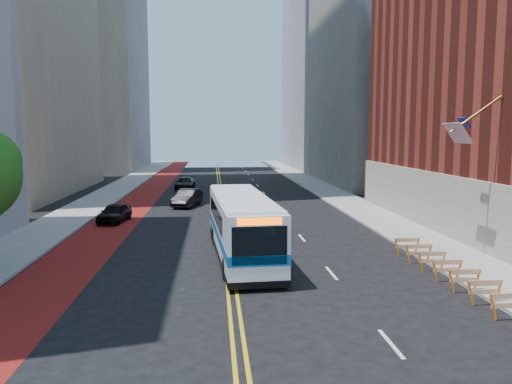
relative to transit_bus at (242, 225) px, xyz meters
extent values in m
plane|color=black|center=(-0.73, -9.46, -1.74)|extent=(160.00, 160.00, 0.00)
cube|color=gray|center=(-12.73, 20.54, -1.67)|extent=(4.00, 140.00, 0.15)
cube|color=gray|center=(11.27, 20.54, -1.67)|extent=(4.00, 140.00, 0.15)
cube|color=maroon|center=(-8.83, 20.54, -1.74)|extent=(3.60, 140.00, 0.01)
cube|color=gold|center=(-0.91, 20.54, -1.74)|extent=(0.14, 140.00, 0.01)
cube|color=gold|center=(-0.55, 20.54, -1.74)|extent=(0.14, 140.00, 0.01)
cube|color=silver|center=(4.07, -11.46, -1.74)|extent=(0.14, 2.20, 0.01)
cube|color=silver|center=(4.07, -3.46, -1.74)|extent=(0.14, 2.20, 0.01)
cube|color=silver|center=(4.07, 4.54, -1.74)|extent=(0.14, 2.20, 0.01)
cube|color=silver|center=(4.07, 12.54, -1.74)|extent=(0.14, 2.20, 0.01)
cube|color=silver|center=(4.07, 20.54, -1.74)|extent=(0.14, 2.20, 0.01)
cube|color=silver|center=(4.07, 28.54, -1.74)|extent=(0.14, 2.20, 0.01)
cube|color=silver|center=(4.07, 36.54, -1.74)|extent=(0.14, 2.20, 0.01)
cube|color=silver|center=(4.07, 44.54, -1.74)|extent=(0.14, 2.20, 0.01)
cube|color=silver|center=(4.07, 52.54, -1.74)|extent=(0.14, 2.20, 0.01)
cube|color=silver|center=(4.07, 60.54, -1.74)|extent=(0.14, 2.20, 0.01)
cube|color=silver|center=(4.07, 68.54, -1.74)|extent=(0.14, 2.20, 0.01)
cube|color=silver|center=(4.07, 76.54, -1.74)|extent=(0.14, 2.20, 0.01)
cube|color=#9E9384|center=(13.32, 2.54, 0.26)|extent=(0.50, 36.00, 4.00)
cube|color=black|center=(13.42, 3.54, -0.64)|extent=(0.35, 2.80, 2.20)
cube|color=black|center=(13.42, 10.54, -0.64)|extent=(0.35, 2.80, 2.20)
cube|color=#A57F33|center=(13.32, -1.46, 6.76)|extent=(0.25, 0.25, 0.25)
cylinder|color=#A57F33|center=(11.97, -1.46, 5.86)|extent=(2.85, 0.12, 2.05)
cube|color=#B21419|center=(10.97, -1.46, 4.86)|extent=(0.75, 1.90, 1.05)
cube|color=navy|center=(11.52, -1.01, 5.41)|extent=(0.39, 0.85, 0.52)
cube|color=slate|center=(22.27, 38.54, 18.26)|extent=(18.00, 26.00, 40.00)
cube|color=gray|center=(23.27, 68.54, 25.76)|extent=(20.00, 28.00, 55.00)
cube|color=orange|center=(8.32, -9.91, -1.24)|extent=(0.32, 0.06, 0.99)
cube|color=orange|center=(8.87, -9.91, -0.84)|extent=(1.25, 0.05, 0.22)
cube|color=orange|center=(8.87, -9.91, -1.19)|extent=(1.25, 0.05, 0.18)
cube|color=orange|center=(8.32, -8.36, -1.24)|extent=(0.32, 0.06, 0.99)
cube|color=orange|center=(9.42, -8.36, -1.24)|extent=(0.32, 0.06, 0.99)
cube|color=orange|center=(8.87, -8.36, -0.84)|extent=(1.25, 0.05, 0.22)
cube|color=orange|center=(8.87, -8.36, -1.19)|extent=(1.25, 0.05, 0.18)
cube|color=orange|center=(8.32, -6.81, -1.24)|extent=(0.32, 0.06, 0.99)
cube|color=orange|center=(9.42, -6.81, -1.24)|extent=(0.32, 0.06, 0.99)
cube|color=orange|center=(8.87, -6.81, -0.84)|extent=(1.25, 0.05, 0.22)
cube|color=orange|center=(8.87, -6.81, -1.19)|extent=(1.25, 0.05, 0.18)
cube|color=orange|center=(8.32, -5.26, -1.24)|extent=(0.32, 0.06, 0.99)
cube|color=orange|center=(9.42, -5.26, -1.24)|extent=(0.32, 0.06, 0.99)
cube|color=orange|center=(8.87, -5.26, -0.84)|extent=(1.25, 0.05, 0.22)
cube|color=orange|center=(8.87, -5.26, -1.19)|extent=(1.25, 0.05, 0.18)
cube|color=orange|center=(8.32, -3.71, -1.24)|extent=(0.32, 0.06, 0.99)
cube|color=orange|center=(9.42, -3.71, -1.24)|extent=(0.32, 0.06, 0.99)
cube|color=orange|center=(8.87, -3.71, -0.84)|extent=(1.25, 0.05, 0.22)
cube|color=orange|center=(8.87, -3.71, -1.19)|extent=(1.25, 0.05, 0.18)
cube|color=orange|center=(8.32, -2.16, -1.24)|extent=(0.32, 0.06, 0.99)
cube|color=orange|center=(9.42, -2.16, -1.24)|extent=(0.32, 0.06, 0.99)
cube|color=orange|center=(8.87, -2.16, -0.84)|extent=(1.25, 0.05, 0.22)
cube|color=orange|center=(8.87, -2.16, -1.19)|extent=(1.25, 0.05, 0.18)
cube|color=orange|center=(8.32, -0.61, -1.24)|extent=(0.32, 0.06, 0.99)
cube|color=orange|center=(9.42, -0.61, -1.24)|extent=(0.32, 0.06, 0.99)
cube|color=orange|center=(8.87, -0.61, -0.84)|extent=(1.25, 0.05, 0.22)
cube|color=orange|center=(8.87, -0.61, -1.19)|extent=(1.25, 0.05, 0.18)
cube|color=white|center=(0.01, -0.13, 0.05)|extent=(3.40, 12.25, 2.87)
cube|color=#0E5593|center=(0.01, -0.13, -0.38)|extent=(3.44, 12.29, 0.45)
cube|color=black|center=(-0.04, 0.67, 0.53)|extent=(3.21, 8.63, 0.96)
cube|color=black|center=(0.40, -6.14, 0.27)|extent=(2.31, 0.25, 1.61)
cube|color=black|center=(-0.38, 5.88, 0.48)|extent=(2.10, 0.24, 1.01)
cube|color=#FF5905|center=(0.40, -6.15, 1.28)|extent=(1.84, 0.20, 0.30)
cube|color=white|center=(0.01, -0.13, 1.54)|extent=(3.23, 11.64, 0.12)
cube|color=black|center=(0.01, -0.13, -1.39)|extent=(3.43, 12.28, 0.30)
cylinder|color=black|center=(-0.93, -4.07, -1.24)|extent=(0.37, 1.03, 1.01)
cylinder|color=black|center=(1.45, -3.92, -1.24)|extent=(0.37, 1.03, 1.01)
cylinder|color=black|center=(-1.40, 3.17, -1.24)|extent=(0.37, 1.03, 1.01)
cylinder|color=black|center=(0.98, 3.33, -1.24)|extent=(0.37, 1.03, 1.01)
cylinder|color=black|center=(-1.49, 4.62, -1.24)|extent=(0.37, 1.03, 1.01)
cylinder|color=black|center=(0.88, 4.78, -1.24)|extent=(0.37, 1.03, 1.01)
imported|color=black|center=(-8.84, 11.32, -1.04)|extent=(2.26, 4.33, 1.41)
imported|color=black|center=(-3.85, 18.93, -0.97)|extent=(2.78, 4.96, 1.55)
imported|color=black|center=(-4.80, 32.41, -1.01)|extent=(2.37, 5.18, 1.47)
camera|label=1|loc=(-1.45, -26.09, 4.87)|focal=35.00mm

